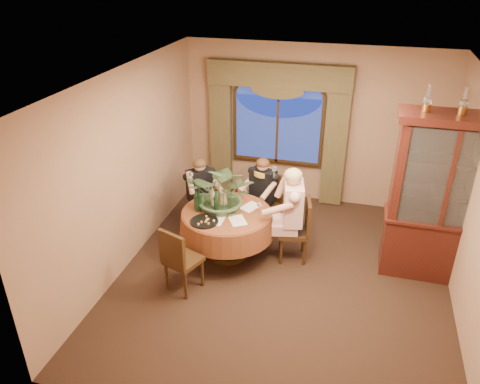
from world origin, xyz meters
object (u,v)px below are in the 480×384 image
(person_pink, at_px, (293,215))
(wine_bottle_3, at_px, (216,202))
(chair_right, at_px, (293,230))
(chair_front_left, at_px, (183,258))
(wine_bottle_2, at_px, (212,197))
(oil_lamp_left, at_px, (428,98))
(china_cabinet, at_px, (442,200))
(person_back, at_px, (200,194))
(centerpiece_plant, at_px, (223,169))
(stoneware_vase, at_px, (223,199))
(chair_back_right, at_px, (264,204))
(person_scarf, at_px, (263,194))
(olive_bowl, at_px, (230,213))
(wine_bottle_1, at_px, (196,201))
(wine_bottle_0, at_px, (200,200))
(oil_lamp_center, at_px, (464,101))
(dining_table, at_px, (227,234))
(chair_back, at_px, (206,201))

(person_pink, height_order, wine_bottle_3, person_pink)
(chair_right, bearing_deg, wine_bottle_3, 91.53)
(chair_front_left, relative_size, wine_bottle_2, 2.91)
(oil_lamp_left, height_order, chair_front_left, oil_lamp_left)
(china_cabinet, distance_m, person_back, 3.58)
(chair_front_left, xyz_separation_m, centerpiece_plant, (0.25, 1.01, 0.90))
(stoneware_vase, distance_m, wine_bottle_3, 0.21)
(china_cabinet, bearing_deg, chair_right, -175.55)
(china_cabinet, bearing_deg, chair_back_right, 168.53)
(person_scarf, bearing_deg, stoneware_vase, 80.72)
(olive_bowl, bearing_deg, wine_bottle_3, 176.83)
(chair_front_left, bearing_deg, centerpiece_plant, 96.38)
(olive_bowl, bearing_deg, stoneware_vase, 127.37)
(chair_front_left, height_order, wine_bottle_2, wine_bottle_2)
(wine_bottle_1, bearing_deg, wine_bottle_0, 30.88)
(chair_back_right, distance_m, person_back, 1.04)
(chair_right, height_order, centerpiece_plant, centerpiece_plant)
(centerpiece_plant, relative_size, wine_bottle_0, 3.30)
(person_scarf, xyz_separation_m, olive_bowl, (-0.26, -0.98, 0.14))
(oil_lamp_center, bearing_deg, dining_table, -173.22)
(wine_bottle_3, bearing_deg, chair_right, 12.92)
(stoneware_vase, bearing_deg, chair_back, 130.27)
(person_back, height_order, wine_bottle_2, person_back)
(person_pink, bearing_deg, dining_table, 90.00)
(chair_right, bearing_deg, stoneware_vase, 81.05)
(oil_lamp_left, xyz_separation_m, person_back, (-3.12, 0.31, -1.90))
(person_pink, height_order, wine_bottle_1, person_pink)
(chair_right, xyz_separation_m, person_pink, (-0.02, -0.00, 0.25))
(person_scarf, height_order, wine_bottle_2, person_scarf)
(oil_lamp_center, height_order, chair_front_left, oil_lamp_center)
(dining_table, relative_size, wine_bottle_0, 4.24)
(chair_front_left, xyz_separation_m, wine_bottle_0, (-0.05, 0.84, 0.44))
(dining_table, bearing_deg, wine_bottle_0, -171.67)
(china_cabinet, bearing_deg, wine_bottle_2, -175.09)
(chair_front_left, bearing_deg, china_cabinet, 41.55)
(person_pink, bearing_deg, china_cabinet, -97.04)
(olive_bowl, xyz_separation_m, wine_bottle_3, (-0.21, 0.01, 0.14))
(stoneware_vase, relative_size, wine_bottle_2, 0.75)
(person_scarf, bearing_deg, wine_bottle_3, 84.18)
(dining_table, height_order, oil_lamp_center, oil_lamp_center)
(chair_front_left, xyz_separation_m, olive_bowl, (0.40, 0.82, 0.29))
(chair_back, relative_size, wine_bottle_0, 2.91)
(dining_table, bearing_deg, chair_right, 11.39)
(wine_bottle_2, bearing_deg, chair_right, 5.64)
(oil_lamp_center, distance_m, centerpiece_plant, 3.18)
(person_back, distance_m, wine_bottle_3, 0.92)
(oil_lamp_center, xyz_separation_m, chair_right, (-1.93, -0.15, -2.04))
(china_cabinet, xyz_separation_m, wine_bottle_0, (-3.27, -0.40, -0.26))
(chair_front_left, xyz_separation_m, person_scarf, (0.67, 1.80, 0.15))
(person_pink, height_order, centerpiece_plant, centerpiece_plant)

